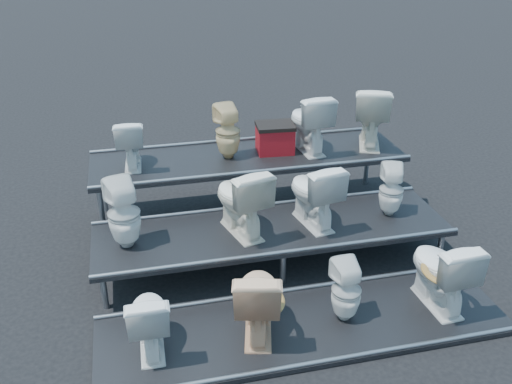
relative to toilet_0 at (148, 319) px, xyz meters
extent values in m
plane|color=black|center=(1.55, 1.30, -0.42)|extent=(80.00, 80.00, 0.00)
cube|color=black|center=(1.55, 0.00, -0.39)|extent=(4.20, 1.20, 0.06)
cube|color=black|center=(1.55, 1.30, -0.19)|extent=(4.20, 1.20, 0.46)
cube|color=black|center=(1.55, 2.60, 0.01)|extent=(4.20, 1.20, 0.86)
imported|color=white|center=(0.00, 0.00, 0.00)|extent=(0.41, 0.71, 0.71)
imported|color=#E6B287|center=(1.05, 0.00, 0.05)|extent=(0.63, 0.89, 0.82)
imported|color=white|center=(1.98, 0.00, -0.02)|extent=(0.32, 0.32, 0.68)
imported|color=white|center=(3.02, 0.00, 0.07)|extent=(0.51, 0.85, 0.85)
imported|color=white|center=(-0.15, 1.30, 0.45)|extent=(0.44, 0.45, 0.80)
imported|color=silver|center=(1.16, 1.30, 0.47)|extent=(0.67, 0.93, 0.85)
imported|color=white|center=(2.04, 1.30, 0.45)|extent=(0.59, 0.87, 0.81)
imported|color=white|center=(3.04, 1.30, 0.37)|extent=(0.37, 0.38, 0.66)
imported|color=white|center=(0.00, 2.60, 0.77)|extent=(0.40, 0.66, 0.65)
imported|color=beige|center=(1.27, 2.60, 0.81)|extent=(0.38, 0.39, 0.73)
imported|color=white|center=(2.39, 2.60, 0.86)|extent=(0.52, 0.84, 0.82)
imported|color=silver|center=(3.30, 2.60, 0.87)|extent=(0.76, 0.96, 0.86)
cube|color=maroon|center=(1.93, 2.65, 0.62)|extent=(0.52, 0.43, 0.35)
camera|label=1|loc=(0.01, -4.37, 3.46)|focal=40.00mm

